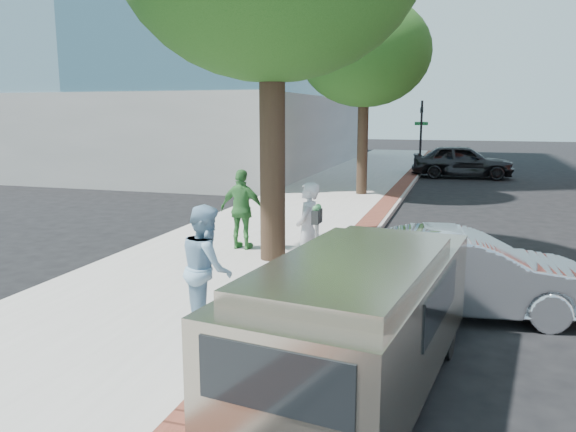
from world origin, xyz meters
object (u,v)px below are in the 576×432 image
at_px(person_gray, 308,231).
at_px(van, 363,314).
at_px(parking_meter, 317,229).
at_px(bg_car, 462,161).
at_px(sedan_silver, 463,273).
at_px(person_green, 242,209).
at_px(person_officer, 207,268).

distance_m(person_gray, van, 3.96).
relative_size(parking_meter, bg_car, 0.31).
relative_size(bg_car, van, 1.04).
distance_m(person_gray, sedan_silver, 2.86).
distance_m(person_gray, person_green, 2.64).
height_order(person_gray, person_officer, person_gray).
xyz_separation_m(person_green, sedan_silver, (4.73, -2.46, -0.38)).
height_order(person_officer, person_green, person_green).
xyz_separation_m(person_officer, person_green, (-1.30, 4.57, 0.01)).
relative_size(person_gray, sedan_silver, 0.44).
height_order(person_green, van, person_green).
height_order(parking_meter, person_green, person_green).
bearing_deg(person_officer, bg_car, -39.87).
distance_m(person_officer, sedan_silver, 4.04).
distance_m(parking_meter, person_green, 3.26).
relative_size(sedan_silver, bg_car, 0.84).
bearing_deg(person_officer, sedan_silver, -89.63).
bearing_deg(person_green, sedan_silver, 156.74).
bearing_deg(sedan_silver, van, 151.48).
bearing_deg(bg_car, parking_meter, 170.83).
bearing_deg(bg_car, person_gray, 169.71).
height_order(parking_meter, person_gray, person_gray).
xyz_separation_m(parking_meter, sedan_silver, (2.43, -0.15, -0.54)).
height_order(person_gray, van, person_gray).
relative_size(person_gray, person_officer, 1.00).
bearing_deg(bg_car, van, 175.04).
bearing_deg(parking_meter, sedan_silver, -3.62).
bearing_deg(van, person_officer, 169.56).
xyz_separation_m(bg_car, van, (-0.98, -22.82, 0.07)).
relative_size(parking_meter, person_officer, 0.83).
relative_size(person_gray, van, 0.39).
distance_m(parking_meter, person_officer, 2.48).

